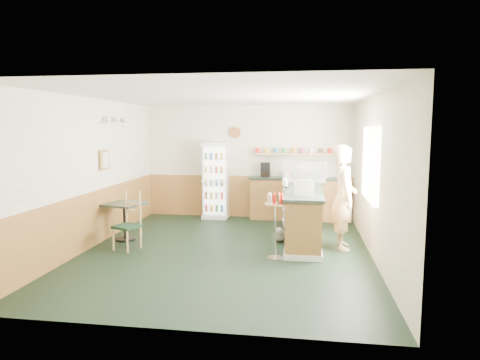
% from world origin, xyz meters
% --- Properties ---
extents(ground, '(6.00, 6.00, 0.00)m').
position_xyz_m(ground, '(0.00, 0.00, 0.00)').
color(ground, black).
rests_on(ground, ground).
extents(room_envelope, '(5.04, 6.02, 2.72)m').
position_xyz_m(room_envelope, '(-0.23, 0.73, 1.52)').
color(room_envelope, '#F2EACE').
rests_on(room_envelope, ground).
extents(service_counter, '(0.68, 3.01, 1.01)m').
position_xyz_m(service_counter, '(1.35, 1.07, 0.46)').
color(service_counter, '#9E6833').
rests_on(service_counter, ground).
extents(back_counter, '(2.24, 0.42, 1.69)m').
position_xyz_m(back_counter, '(1.19, 2.80, 0.55)').
color(back_counter, '#9E6833').
rests_on(back_counter, ground).
extents(drinks_fridge, '(0.60, 0.52, 1.81)m').
position_xyz_m(drinks_fridge, '(-0.74, 2.74, 0.90)').
color(drinks_fridge, white).
rests_on(drinks_fridge, ground).
extents(display_case, '(0.87, 0.46, 0.50)m').
position_xyz_m(display_case, '(1.35, 1.57, 1.26)').
color(display_case, silver).
rests_on(display_case, service_counter).
extents(cash_register, '(0.34, 0.36, 0.20)m').
position_xyz_m(cash_register, '(1.35, 0.16, 1.11)').
color(cash_register, beige).
rests_on(cash_register, service_counter).
extents(shopkeeper, '(0.49, 0.65, 1.87)m').
position_xyz_m(shopkeeper, '(2.05, 0.46, 0.93)').
color(shopkeeper, tan).
rests_on(shopkeeper, ground).
extents(condiment_stand, '(0.35, 0.35, 1.08)m').
position_xyz_m(condiment_stand, '(0.89, -0.30, 0.74)').
color(condiment_stand, silver).
rests_on(condiment_stand, ground).
extents(newspaper_rack, '(0.10, 0.48, 0.95)m').
position_xyz_m(newspaper_rack, '(0.99, 1.10, 0.70)').
color(newspaper_rack, black).
rests_on(newspaper_rack, ground).
extents(cafe_table, '(0.80, 0.80, 0.73)m').
position_xyz_m(cafe_table, '(-2.05, 0.44, 0.51)').
color(cafe_table, black).
rests_on(cafe_table, ground).
extents(cafe_chair, '(0.50, 0.51, 1.05)m').
position_xyz_m(cafe_chair, '(-1.76, -0.07, 0.55)').
color(cafe_chair, black).
rests_on(cafe_chair, ground).
extents(dog_doorstop, '(0.25, 0.32, 0.30)m').
position_xyz_m(dog_doorstop, '(0.91, 0.77, 0.14)').
color(dog_doorstop, gray).
rests_on(dog_doorstop, ground).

